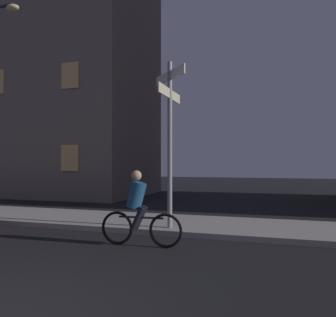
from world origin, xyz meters
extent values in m
cube|color=#9E9991|center=(0.00, 6.34, 0.07)|extent=(40.00, 2.66, 0.14)
cylinder|color=gray|center=(0.48, 5.44, 2.24)|extent=(0.12, 0.12, 4.20)
cube|color=white|center=(0.48, 5.44, 3.99)|extent=(1.10, 1.10, 0.24)
cube|color=beige|center=(0.48, 5.44, 3.52)|extent=(0.03, 1.75, 0.24)
cylinder|color=#2D2D30|center=(-5.16, 5.70, 6.66)|extent=(0.92, 0.10, 0.10)
ellipsoid|color=#F9E099|center=(-4.70, 5.70, 6.56)|extent=(0.44, 0.28, 0.20)
torus|color=black|center=(0.86, 3.96, 0.36)|extent=(0.72, 0.08, 0.72)
torus|color=black|center=(-0.24, 3.93, 0.36)|extent=(0.72, 0.08, 0.72)
cylinder|color=black|center=(0.31, 3.94, 0.61)|extent=(1.00, 0.08, 0.04)
cylinder|color=navy|center=(0.21, 3.94, 1.08)|extent=(0.46, 0.33, 0.61)
sphere|color=tan|center=(0.21, 3.94, 1.50)|extent=(0.22, 0.22, 0.22)
cylinder|color=black|center=(0.26, 4.03, 0.58)|extent=(0.34, 0.13, 0.55)
cylinder|color=black|center=(0.26, 3.85, 0.58)|extent=(0.34, 0.13, 0.55)
cube|color=slate|center=(-10.23, 14.02, 10.97)|extent=(12.71, 6.56, 21.93)
cube|color=#F2C672|center=(-6.00, 10.71, 2.00)|extent=(0.90, 0.06, 1.20)
cube|color=#F2C672|center=(-6.00, 10.71, 5.79)|extent=(0.90, 0.06, 1.20)
camera|label=1|loc=(3.13, -2.85, 1.76)|focal=36.88mm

